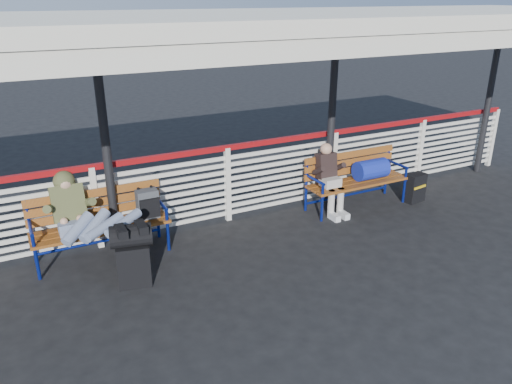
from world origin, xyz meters
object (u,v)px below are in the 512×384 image
traveler_man (91,220)px  companion_person (330,178)px  suitcase_side (415,188)px  luggage_stack (133,253)px  bench_right (363,172)px  bench_left (111,215)px

traveler_man → companion_person: 3.77m
companion_person → suitcase_side: (1.60, -0.30, -0.35)m
luggage_stack → companion_person: 3.50m
bench_right → suitcase_side: (0.93, -0.31, -0.34)m
luggage_stack → companion_person: size_ratio=0.71×
luggage_stack → suitcase_side: bearing=17.4°
traveler_man → luggage_stack: bearing=-60.6°
bench_left → suitcase_side: bearing=-5.7°
bench_right → companion_person: (-0.67, -0.01, 0.00)m
bench_left → traveler_man: bearing=-132.2°
luggage_stack → traveler_man: bearing=131.6°
companion_person → bench_left: bearing=176.6°
bench_left → traveler_man: size_ratio=1.19×
bench_right → luggage_stack: bearing=-169.4°
bench_left → luggage_stack: bearing=-87.4°
bench_left → companion_person: 3.46m
bench_left → traveler_man: traveler_man is taller
luggage_stack → bench_left: (-0.04, 0.96, 0.13)m
bench_left → companion_person: companion_person is taller
suitcase_side → companion_person: bearing=160.6°
traveler_man → suitcase_side: (5.36, -0.17, -0.46)m
bench_left → suitcase_side: size_ratio=3.60×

